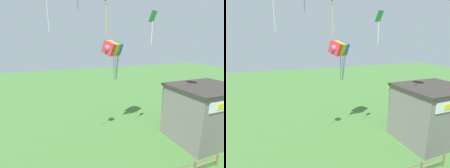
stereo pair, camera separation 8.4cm
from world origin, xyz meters
TOP-DOWN VIEW (x-y plane):
  - seaside_building at (10.39, 9.43)m, footprint 6.50×5.42m
  - kite_rainbow_parafoil at (3.13, 15.60)m, footprint 2.82×2.62m
  - kite_red_diamond at (1.20, 12.15)m, footprint 0.68×0.74m
  - kite_green_diamond at (4.00, 9.63)m, footprint 0.69×0.53m

SIDE VIEW (x-z plane):
  - seaside_building at x=10.39m, z-range 0.02..5.50m
  - kite_rainbow_parafoil at x=3.13m, z-range 6.73..11.06m
  - kite_green_diamond at x=4.00m, z-range 9.89..12.30m
  - kite_red_diamond at x=1.20m, z-range 10.88..14.52m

